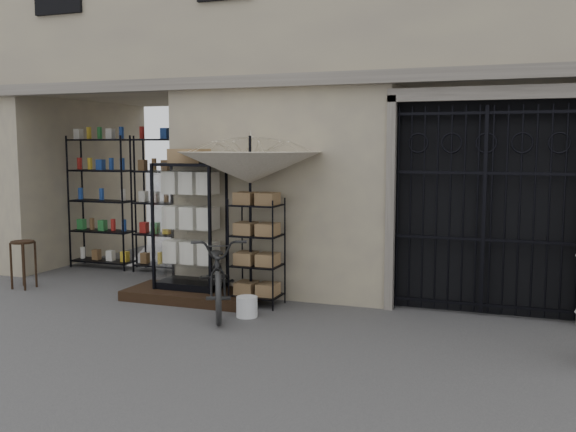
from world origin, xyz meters
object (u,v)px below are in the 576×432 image
at_px(bicycle, 219,311).
at_px(wooden_stool, 23,263).
at_px(market_umbrella, 250,159).
at_px(wire_rack, 257,253).
at_px(display_cabinet, 190,232).
at_px(white_bucket, 247,307).

xyz_separation_m(bicycle, wooden_stool, (-3.64, 0.24, 0.41)).
bearing_deg(market_umbrella, wooden_stool, -174.99).
distance_m(market_umbrella, wooden_stool, 4.25).
distance_m(wire_rack, wooden_stool, 4.03).
bearing_deg(bicycle, display_cabinet, 114.23).
relative_size(wire_rack, market_umbrella, 0.53).
bearing_deg(wire_rack, display_cabinet, -166.63).
bearing_deg(display_cabinet, white_bucket, -25.90).
height_order(wire_rack, market_umbrella, market_umbrella).
relative_size(wire_rack, wooden_stool, 2.00).
xyz_separation_m(white_bucket, bicycle, (-0.49, 0.13, -0.14)).
distance_m(white_bucket, wooden_stool, 4.15).
height_order(display_cabinet, wooden_stool, display_cabinet).
bearing_deg(display_cabinet, wooden_stool, -167.83).
distance_m(white_bucket, bicycle, 0.52).
bearing_deg(wire_rack, market_umbrella, 173.61).
relative_size(market_umbrella, white_bucket, 10.18).
xyz_separation_m(market_umbrella, bicycle, (-0.24, -0.58, -2.12)).
distance_m(bicycle, wooden_stool, 3.67).
xyz_separation_m(wire_rack, white_bucket, (0.12, -0.65, -0.62)).
distance_m(wire_rack, bicycle, 0.99).
relative_size(display_cabinet, bicycle, 0.99).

